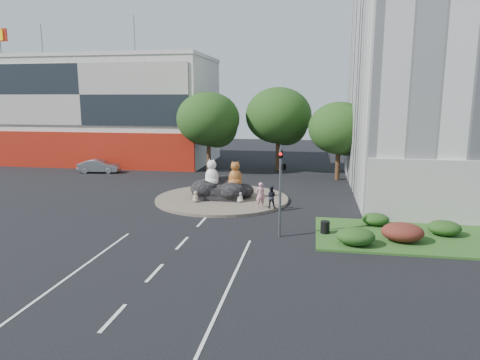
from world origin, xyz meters
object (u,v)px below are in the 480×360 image
Objects in this scene: cat_tabby at (235,174)px; kitten_white at (240,197)px; pedestrian_dark at (271,197)px; kitten_calico at (196,196)px; parked_car at (99,166)px; cat_white at (212,172)px; pedestrian_pink at (260,195)px; litter_bin at (325,227)px.

kitten_white is at bearing -70.79° from cat_tabby.
kitten_calico is at bearing -12.46° from pedestrian_dark.
cat_tabby is at bearing 66.47° from kitten_white.
cat_white is at bearing -131.90° from parked_car.
pedestrian_pink reaches higher than kitten_calico.
cat_tabby is 1.12× the size of pedestrian_pink.
cat_white is at bearing 139.01° from litter_bin.
pedestrian_pink is at bearing -16.69° from pedestrian_dark.
litter_bin is at bearing 113.06° from pedestrian_pink.
cat_white is 1.32× the size of pedestrian_dark.
cat_white is at bearing -47.53° from pedestrian_pink.
cat_tabby reaches higher than kitten_white.
cat_tabby is at bearing -128.61° from parked_car.
cat_tabby is 3.42m from kitten_calico.
pedestrian_dark is 5.95m from litter_bin.
cat_tabby reaches higher than litter_bin.
cat_white is 1.05× the size of cat_tabby.
parked_car is (-19.09, 12.30, -0.29)m from pedestrian_dark.
parked_car is at bearing -36.55° from pedestrian_dark.
cat_tabby is 2.33× the size of kitten_calico.
parked_car is at bearing 170.99° from cat_white.
kitten_white is 8.49m from litter_bin.
kitten_calico reaches higher than kitten_white.
litter_bin is (5.92, -6.08, -0.14)m from kitten_white.
litter_bin is (3.55, -4.75, -0.51)m from pedestrian_dark.
pedestrian_pink reaches higher than pedestrian_dark.
cat_white is 0.49× the size of parked_car.
pedestrian_pink is 22.01m from parked_car.
kitten_calico is 5.60m from pedestrian_dark.
litter_bin is at bearing -94.48° from kitten_white.
cat_white is 4.67m from pedestrian_pink.
parked_car is at bearing 142.87° from cat_tabby.
cat_white is at bearing 106.53° from kitten_white.
pedestrian_pink is at bearing -4.06° from cat_white.
kitten_calico is 0.48× the size of pedestrian_pink.
litter_bin is at bearing -54.22° from cat_tabby.
cat_tabby is 0.47× the size of parked_car.
cat_tabby reaches higher than parked_car.
pedestrian_dark is at bearing 149.06° from pedestrian_pink.
pedestrian_pink is at bearing -52.90° from cat_tabby.
pedestrian_dark is at bearing 2.51° from kitten_calico.
parked_car reaches higher than kitten_white.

